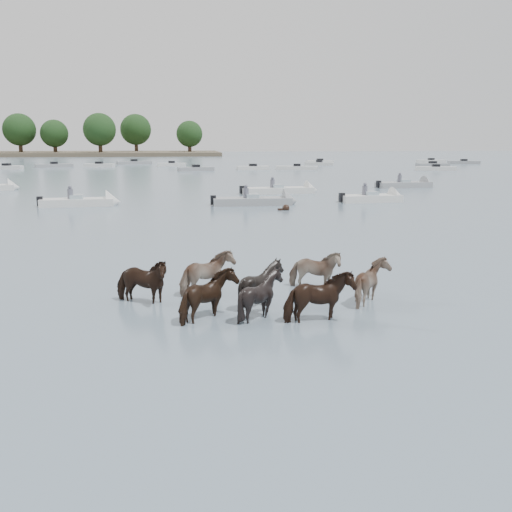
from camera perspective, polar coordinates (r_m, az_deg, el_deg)
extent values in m
plane|color=slate|center=(14.96, -1.97, -4.72)|extent=(400.00, 400.00, 0.00)
imported|color=black|center=(15.14, -11.30, -2.71)|extent=(1.78, 1.35, 1.37)
imported|color=gray|center=(15.81, -4.74, -1.98)|extent=(1.67, 1.73, 1.33)
imported|color=black|center=(14.59, 0.52, -3.07)|extent=(1.34, 1.22, 1.35)
imported|color=#9C7A6A|center=(16.47, 5.84, -1.58)|extent=(1.64, 1.11, 1.27)
imported|color=black|center=(13.53, -4.59, -4.28)|extent=(1.53, 1.65, 1.34)
imported|color=black|center=(13.62, 0.48, -4.17)|extent=(1.25, 1.12, 1.32)
imported|color=black|center=(13.41, 6.23, -4.38)|extent=(1.73, 1.03, 1.37)
imported|color=gray|center=(15.17, 11.60, -2.82)|extent=(1.32, 1.47, 1.30)
sphere|color=black|center=(34.87, 2.99, 4.77)|extent=(0.44, 0.44, 0.44)
cube|color=black|center=(34.84, 2.58, 4.60)|extent=(0.50, 0.22, 0.18)
cube|color=silver|center=(38.82, -17.31, 5.07)|extent=(4.65, 1.95, 0.55)
cone|color=silver|center=(38.69, -13.95, 5.22)|extent=(1.02, 1.66, 1.60)
cube|color=#99ADB7|center=(38.79, -17.34, 5.58)|extent=(0.88, 1.18, 0.35)
cube|color=black|center=(39.08, -20.65, 5.11)|extent=(0.38, 0.38, 0.60)
cylinder|color=#595966|center=(38.84, -17.95, 5.85)|extent=(0.36, 0.36, 0.70)
sphere|color=#595966|center=(38.80, -17.99, 6.51)|extent=(0.24, 0.24, 0.24)
cube|color=gray|center=(37.65, -0.39, 5.40)|extent=(5.08, 1.62, 0.55)
cone|color=gray|center=(38.04, 3.42, 5.44)|extent=(0.91, 1.60, 1.60)
cube|color=#99ADB7|center=(37.61, -0.39, 5.93)|extent=(0.80, 1.12, 0.35)
cube|color=black|center=(37.41, -4.27, 5.56)|extent=(0.35, 0.35, 0.60)
cylinder|color=#595966|center=(37.55, -1.00, 6.22)|extent=(0.36, 0.36, 0.70)
sphere|color=#595966|center=(37.51, -1.00, 6.91)|extent=(0.24, 0.24, 0.24)
cube|color=silver|center=(45.85, 2.13, 6.47)|extent=(5.88, 2.15, 0.55)
cone|color=silver|center=(46.69, 5.56, 6.52)|extent=(1.05, 1.68, 1.60)
cube|color=#99ADB7|center=(45.82, 2.13, 6.91)|extent=(0.90, 1.19, 0.35)
cube|color=black|center=(45.17, -1.41, 6.59)|extent=(0.38, 0.38, 0.60)
cylinder|color=#595966|center=(45.74, 1.64, 7.16)|extent=(0.36, 0.36, 0.70)
sphere|color=#595966|center=(45.71, 1.64, 7.72)|extent=(0.24, 0.24, 0.24)
cube|color=silver|center=(40.33, 11.26, 5.58)|extent=(4.26, 1.97, 0.55)
cone|color=silver|center=(41.21, 13.89, 5.59)|extent=(1.04, 1.68, 1.60)
cube|color=#99ADB7|center=(40.29, 11.28, 6.08)|extent=(0.90, 1.19, 0.35)
cube|color=black|center=(39.51, 8.51, 5.78)|extent=(0.38, 0.38, 0.60)
cylinder|color=#595966|center=(40.15, 10.74, 6.36)|extent=(0.36, 0.36, 0.70)
sphere|color=#595966|center=(40.11, 10.77, 7.00)|extent=(0.24, 0.24, 0.24)
cube|color=gray|center=(53.40, 14.43, 6.83)|extent=(5.13, 2.29, 0.55)
cone|color=gray|center=(54.69, 16.69, 6.81)|extent=(1.12, 1.71, 1.60)
cube|color=#99ADB7|center=(53.38, 14.45, 7.20)|extent=(0.95, 1.22, 0.35)
cube|color=black|center=(52.19, 12.07, 7.00)|extent=(0.40, 0.40, 0.60)
cylinder|color=#595966|center=(53.22, 14.06, 7.42)|extent=(0.36, 0.36, 0.70)
sphere|color=#595966|center=(53.19, 14.08, 7.91)|extent=(0.24, 0.24, 0.24)
cone|color=silver|center=(53.37, -22.89, 6.29)|extent=(1.30, 1.78, 1.60)
cube|color=silver|center=(91.83, -23.50, 8.04)|extent=(4.60, 2.08, 0.60)
cube|color=black|center=(91.81, -23.52, 8.28)|extent=(1.13, 1.13, 0.50)
cube|color=gray|center=(95.74, -19.40, 8.44)|extent=(5.74, 3.52, 0.60)
cube|color=black|center=(95.72, -19.42, 8.67)|extent=(1.31, 1.31, 0.50)
cube|color=silver|center=(94.39, -15.29, 8.65)|extent=(4.85, 2.33, 0.60)
cube|color=black|center=(94.38, -15.30, 8.88)|extent=(1.17, 1.17, 0.50)
cube|color=gray|center=(104.42, -12.01, 9.03)|extent=(6.15, 3.46, 0.60)
cube|color=black|center=(104.40, -12.02, 9.24)|extent=(1.28, 1.28, 0.50)
cube|color=silver|center=(94.84, -8.37, 8.94)|extent=(4.66, 1.85, 0.60)
cube|color=black|center=(94.82, -8.38, 9.17)|extent=(1.08, 1.08, 0.50)
cube|color=gray|center=(80.22, -5.99, 8.56)|extent=(5.12, 2.43, 0.60)
cube|color=black|center=(80.20, -6.00, 8.83)|extent=(1.18, 1.18, 0.50)
cube|color=silver|center=(82.80, -0.31, 8.71)|extent=(4.64, 1.80, 0.60)
cube|color=black|center=(82.78, -0.31, 8.97)|extent=(1.06, 1.06, 0.50)
cube|color=silver|center=(82.97, 4.09, 8.69)|extent=(6.12, 2.68, 0.60)
cube|color=black|center=(82.95, 4.09, 8.95)|extent=(1.18, 1.18, 0.50)
cube|color=silver|center=(98.21, 6.29, 9.07)|extent=(5.06, 3.12, 0.60)
cube|color=black|center=(98.19, 6.29, 9.29)|extent=(1.29, 1.29, 0.50)
cube|color=silver|center=(106.49, 6.36, 9.25)|extent=(5.03, 1.81, 0.60)
cube|color=black|center=(106.47, 6.36, 9.45)|extent=(1.06, 1.06, 0.50)
cube|color=silver|center=(84.85, 17.40, 8.26)|extent=(5.62, 2.80, 0.60)
cube|color=black|center=(84.84, 17.42, 8.52)|extent=(1.22, 1.22, 0.50)
cube|color=gray|center=(97.18, 17.12, 8.62)|extent=(5.30, 1.71, 0.60)
cube|color=black|center=(97.17, 17.13, 8.84)|extent=(1.04, 1.04, 0.50)
cube|color=silver|center=(113.46, 16.97, 8.96)|extent=(5.32, 2.01, 0.60)
cube|color=black|center=(113.44, 16.98, 9.15)|extent=(1.09, 1.09, 0.50)
cube|color=gray|center=(109.90, 19.92, 8.71)|extent=(5.61, 2.57, 0.60)
cube|color=black|center=(109.88, 19.93, 8.91)|extent=(1.18, 1.18, 0.50)
cylinder|color=#382619|center=(167.77, -22.30, 9.83)|extent=(1.00, 1.00, 3.80)
sphere|color=black|center=(167.78, -22.43, 11.52)|extent=(8.45, 8.45, 8.45)
cylinder|color=#382619|center=(164.06, -19.28, 9.92)|extent=(1.00, 1.00, 3.24)
sphere|color=black|center=(164.05, -19.38, 11.40)|extent=(7.21, 7.21, 7.21)
cylinder|color=#382619|center=(158.45, -15.17, 10.23)|extent=(1.00, 1.00, 3.80)
sphere|color=black|center=(158.46, -15.27, 12.02)|extent=(8.43, 8.43, 8.43)
cylinder|color=#382619|center=(172.33, -11.78, 10.47)|extent=(1.00, 1.00, 3.94)
sphere|color=black|center=(172.34, -11.85, 12.18)|extent=(8.76, 8.76, 8.76)
cylinder|color=#382619|center=(162.65, -6.59, 10.47)|extent=(1.00, 1.00, 3.22)
sphere|color=black|center=(162.64, -6.62, 11.94)|extent=(7.15, 7.15, 7.15)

